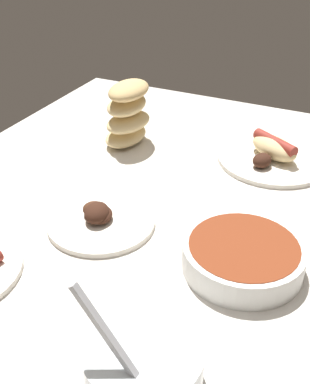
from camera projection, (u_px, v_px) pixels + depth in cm
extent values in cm
cube|color=silver|center=(136.00, 221.00, 86.90)|extent=(120.00, 90.00, 3.00)
ellipsoid|color=#E5C689|center=(126.00, 136.00, 109.34)|extent=(12.59, 8.64, 3.60)
ellipsoid|color=#E5C689|center=(128.00, 122.00, 106.99)|extent=(13.24, 9.82, 3.60)
ellipsoid|color=#E5C689|center=(127.00, 105.00, 106.02)|extent=(12.29, 8.14, 3.60)
ellipsoid|color=tan|center=(129.00, 90.00, 103.61)|extent=(11.99, 7.65, 3.60)
cylinder|color=silver|center=(143.00, 365.00, 55.46)|extent=(14.05, 14.05, 5.55)
cylinder|color=beige|center=(143.00, 359.00, 54.86)|extent=(12.36, 12.36, 2.50)
cube|color=#B7B7BC|center=(114.00, 345.00, 50.52)|extent=(1.56, 10.30, 13.26)
cylinder|color=white|center=(101.00, 222.00, 83.22)|extent=(18.75, 18.75, 1.00)
ellipsoid|color=#381E14|center=(97.00, 213.00, 81.98)|extent=(6.45, 5.79, 3.09)
ellipsoid|color=#472819|center=(94.00, 209.00, 83.28)|extent=(4.76, 5.10, 2.67)
ellipsoid|color=#381E14|center=(101.00, 215.00, 82.39)|extent=(6.27, 5.72, 2.02)
cylinder|color=white|center=(273.00, 159.00, 102.59)|extent=(23.45, 23.45, 1.00)
ellipsoid|color=#E5C689|center=(274.00, 148.00, 101.15)|extent=(11.05, 12.80, 4.40)
cylinder|color=maroon|center=(275.00, 143.00, 100.50)|extent=(7.68, 10.44, 2.40)
ellipsoid|color=#381E14|center=(262.00, 160.00, 98.08)|extent=(5.18, 4.62, 2.80)
cylinder|color=white|center=(243.00, 257.00, 72.78)|extent=(18.54, 18.54, 4.32)
cylinder|color=maroon|center=(244.00, 248.00, 71.84)|extent=(16.68, 16.68, 1.00)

